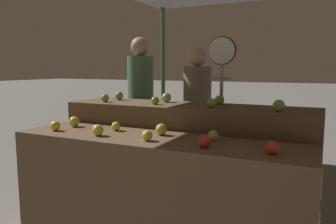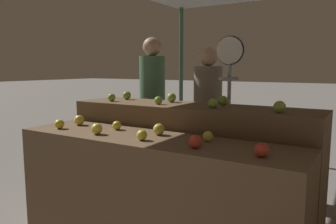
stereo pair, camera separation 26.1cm
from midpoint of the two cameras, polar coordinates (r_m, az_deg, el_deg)
display_counter_front at (r=2.49m, az=-5.47°, el=-14.23°), size 2.20×0.55×0.86m
display_counter_back at (r=2.96m, az=0.62°, el=-8.75°), size 2.20×0.55×1.03m
apple_front_0 at (r=2.81m, az=-21.60°, el=-2.29°), size 0.08×0.08×0.08m
apple_front_1 at (r=2.50m, az=-15.08°, el=-3.10°), size 0.08×0.08×0.08m
apple_front_2 at (r=2.27m, az=-7.04°, el=-4.11°), size 0.07×0.07×0.07m
apple_front_3 at (r=2.06m, az=2.75°, el=-5.09°), size 0.09×0.09×0.09m
apple_front_4 at (r=1.96m, az=14.07°, el=-6.06°), size 0.08×0.08×0.08m
apple_front_5 at (r=2.94m, az=-18.50°, el=-1.62°), size 0.09×0.09×0.09m
apple_front_6 at (r=2.67m, az=-11.85°, el=-2.47°), size 0.07×0.07×0.07m
apple_front_7 at (r=2.45m, az=-4.28°, el=-3.07°), size 0.09×0.09×0.09m
apple_front_8 at (r=2.26m, az=4.60°, el=-4.14°), size 0.07×0.07×0.07m
apple_back_0 at (r=3.17m, az=-13.25°, el=2.38°), size 0.08×0.08×0.08m
apple_back_1 at (r=2.88m, az=-4.85°, el=2.00°), size 0.07×0.07×0.07m
apple_back_2 at (r=2.65m, az=4.86°, el=1.57°), size 0.08×0.08×0.08m
apple_back_3 at (r=2.51m, az=15.98°, el=1.08°), size 0.09×0.09×0.09m
apple_back_4 at (r=3.34m, az=-10.74°, el=2.79°), size 0.08×0.08×0.08m
apple_back_5 at (r=3.06m, az=-2.71°, el=2.52°), size 0.09×0.09×0.09m
apple_back_6 at (r=2.86m, az=6.41°, el=2.07°), size 0.08×0.08×0.08m
produce_scale at (r=3.30m, az=7.04°, el=5.15°), size 0.28×0.20×1.66m
person_vendor_at_scale at (r=3.78m, az=3.15°, el=1.04°), size 0.42×0.42×1.58m
person_customer_left at (r=4.02m, az=-6.64°, el=2.73°), size 0.39×0.39×1.72m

